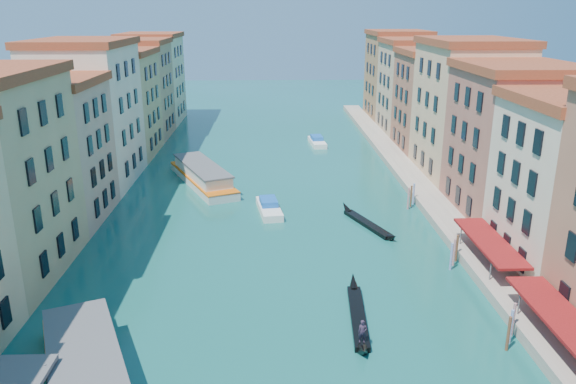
# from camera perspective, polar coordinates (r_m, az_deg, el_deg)

# --- Properties ---
(left_bank_palazzos) EXTENTS (12.80, 128.40, 21.00)m
(left_bank_palazzos) POSITION_cam_1_polar(r_m,az_deg,el_deg) (82.10, -20.86, 6.21)
(left_bank_palazzos) COLOR beige
(left_bank_palazzos) RESTS_ON ground
(right_bank_palazzos) EXTENTS (12.80, 128.40, 21.00)m
(right_bank_palazzos) POSITION_cam_1_polar(r_m,az_deg,el_deg) (83.39, 18.95, 6.61)
(right_bank_palazzos) COLOR #AE5E48
(right_bank_palazzos) RESTS_ON ground
(quay) EXTENTS (4.00, 140.00, 1.00)m
(quay) POSITION_cam_1_polar(r_m,az_deg,el_deg) (83.13, 13.14, 0.50)
(quay) COLOR gray
(quay) RESTS_ON ground
(restaurant_awnings) EXTENTS (3.20, 44.55, 3.12)m
(restaurant_awnings) POSITION_cam_1_polar(r_m,az_deg,el_deg) (46.25, 26.98, -12.33)
(restaurant_awnings) COLOR maroon
(restaurant_awnings) RESTS_ON ground
(mooring_poles_right) EXTENTS (1.44, 54.24, 3.20)m
(mooring_poles_right) POSITION_cam_1_polar(r_m,az_deg,el_deg) (50.26, 20.44, -11.16)
(mooring_poles_right) COLOR #56331D
(mooring_poles_right) RESTS_ON ground
(vaporetto_far) EXTENTS (12.18, 20.11, 2.97)m
(vaporetto_far) POSITION_cam_1_polar(r_m,az_deg,el_deg) (84.79, -8.70, 1.70)
(vaporetto_far) COLOR silver
(vaporetto_far) RESTS_ON ground
(gondola_fore) EXTENTS (1.95, 13.05, 2.60)m
(gondola_fore) POSITION_cam_1_polar(r_m,az_deg,el_deg) (48.64, 7.11, -12.25)
(gondola_fore) COLOR black
(gondola_fore) RESTS_ON ground
(gondola_far) EXTENTS (5.57, 11.99, 1.78)m
(gondola_far) POSITION_cam_1_polar(r_m,az_deg,el_deg) (68.61, 7.98, -3.07)
(gondola_far) COLOR black
(gondola_far) RESTS_ON ground
(motorboat_mid) EXTENTS (3.60, 8.24, 1.65)m
(motorboat_mid) POSITION_cam_1_polar(r_m,az_deg,el_deg) (72.34, -1.94, -1.54)
(motorboat_mid) COLOR white
(motorboat_mid) RESTS_ON ground
(motorboat_far) EXTENTS (3.18, 8.12, 1.64)m
(motorboat_far) POSITION_cam_1_polar(r_m,az_deg,el_deg) (109.17, 2.97, 5.17)
(motorboat_far) COLOR white
(motorboat_far) RESTS_ON ground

